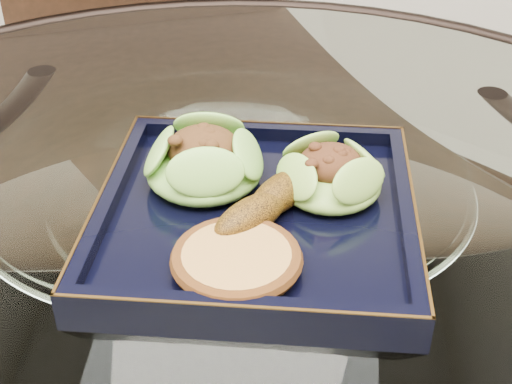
# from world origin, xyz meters

# --- Properties ---
(dining_table) EXTENTS (1.13, 1.13, 0.77)m
(dining_table) POSITION_xyz_m (-0.00, -0.00, 0.60)
(dining_table) COLOR white
(dining_table) RESTS_ON ground
(dining_chair) EXTENTS (0.60, 0.60, 1.05)m
(dining_chair) POSITION_xyz_m (-0.17, 0.45, 0.59)
(dining_chair) COLOR #331D11
(dining_chair) RESTS_ON ground
(navy_plate) EXTENTS (0.28, 0.28, 0.02)m
(navy_plate) POSITION_xyz_m (0.03, -0.03, 0.77)
(navy_plate) COLOR black
(navy_plate) RESTS_ON dining_table
(lettuce_wrap_left) EXTENTS (0.13, 0.13, 0.04)m
(lettuce_wrap_left) POSITION_xyz_m (-0.02, 0.01, 0.80)
(lettuce_wrap_left) COLOR #5B982C
(lettuce_wrap_left) RESTS_ON navy_plate
(lettuce_wrap_right) EXTENTS (0.11, 0.11, 0.03)m
(lettuce_wrap_right) POSITION_xyz_m (0.09, 0.01, 0.80)
(lettuce_wrap_right) COLOR #5D8C28
(lettuce_wrap_right) RESTS_ON navy_plate
(roasted_plantain) EXTENTS (0.11, 0.15, 0.03)m
(roasted_plantain) POSITION_xyz_m (0.05, -0.02, 0.80)
(roasted_plantain) COLOR #633D0A
(roasted_plantain) RESTS_ON navy_plate
(crumb_patty) EXTENTS (0.11, 0.11, 0.02)m
(crumb_patty) POSITION_xyz_m (0.02, -0.10, 0.79)
(crumb_patty) COLOR #C88842
(crumb_patty) RESTS_ON navy_plate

